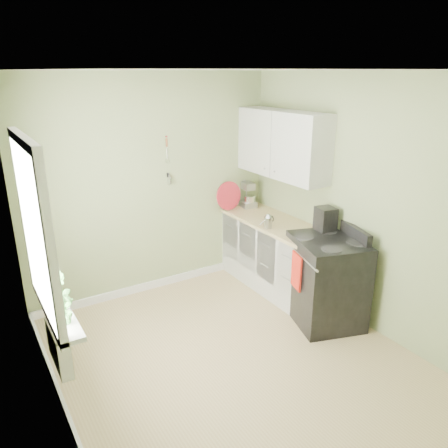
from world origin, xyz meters
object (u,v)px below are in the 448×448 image
stove (326,280)px  stand_mixer (246,195)px  kettle (268,221)px  coffee_maker (325,223)px

stove → stand_mixer: size_ratio=2.89×
stand_mixer → kettle: (-0.30, -0.89, -0.08)m
stand_mixer → kettle: stand_mixer is taller
stove → coffee_maker: size_ratio=3.28×
stand_mixer → coffee_maker: (0.09, -1.44, -0.00)m
stove → kettle: 0.97m
stand_mixer → coffee_maker: stand_mixer is taller
stove → coffee_maker: 0.65m
stove → stand_mixer: stand_mixer is taller
stove → stand_mixer: (0.08, 1.69, 0.58)m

